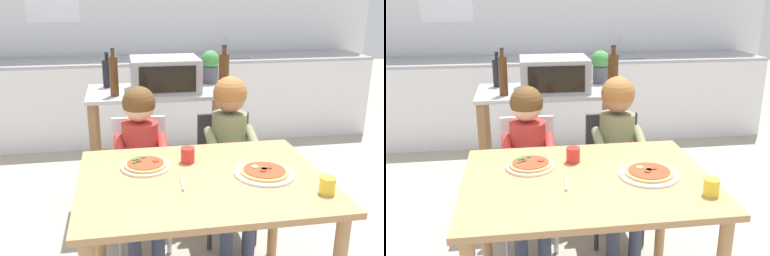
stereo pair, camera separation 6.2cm
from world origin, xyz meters
The scene contains 19 objects.
ground_plane centered at (0.00, 1.24, 0.00)m, with size 12.43×12.43×0.00m, color #A89E8C.
back_wall_tiled centered at (0.00, 3.17, 1.35)m, with size 5.32×0.14×2.70m.
kitchen_counter centered at (0.00, 2.76, 0.44)m, with size 4.79×0.60×1.08m.
kitchen_island_cart centered at (-0.09, 1.17, 0.60)m, with size 1.02×0.54×0.91m.
toaster_oven centered at (-0.05, 1.14, 1.03)m, with size 0.47×0.38×0.23m.
bottle_tall_green_wine centered at (0.34, 0.99, 1.05)m, with size 0.07×0.07×0.33m.
bottle_brown_beer centered at (-0.40, 1.04, 1.05)m, with size 0.06×0.06×0.32m.
bottle_slim_sauce centered at (-0.45, 1.33, 1.02)m, with size 0.07×0.07×0.26m.
potted_herb_plant centered at (0.32, 1.34, 1.04)m, with size 0.14×0.14×0.25m.
dining_table centered at (0.00, 0.00, 0.64)m, with size 1.17×0.89×0.75m.
dining_chair_left centered at (-0.26, 0.72, 0.48)m, with size 0.36×0.36×0.81m.
dining_chair_right centered at (0.30, 0.71, 0.48)m, with size 0.36×0.36×0.81m.
child_in_red_shirt centered at (-0.26, 0.60, 0.68)m, with size 0.32×0.42×1.04m.
child_in_olive_shirt centered at (0.30, 0.60, 0.71)m, with size 0.32×0.42×1.08m.
pizza_plate_cream centered at (-0.26, 0.16, 0.76)m, with size 0.25×0.25×0.03m.
pizza_plate_white centered at (0.30, -0.02, 0.76)m, with size 0.29×0.29×0.03m.
drinking_cup_yellow centered at (0.50, -0.25, 0.79)m, with size 0.07×0.07×0.08m, color yellow.
drinking_cup_red centered at (-0.04, 0.20, 0.79)m, with size 0.07×0.07×0.08m, color red.
serving_spoon centered at (-0.11, -0.06, 0.75)m, with size 0.01×0.01×0.14m, color #B7BABF.
Camera 1 is at (-0.37, -1.81, 1.60)m, focal length 39.89 mm.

